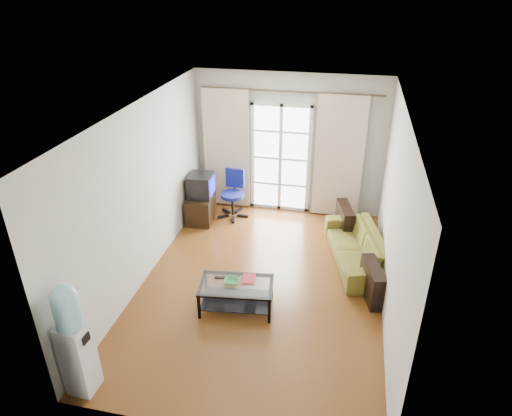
{
  "coord_description": "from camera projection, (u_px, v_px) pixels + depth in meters",
  "views": [
    {
      "loc": [
        1.11,
        -5.57,
        4.3
      ],
      "look_at": [
        -0.16,
        0.35,
        1.13
      ],
      "focal_mm": 32.0,
      "sensor_mm": 36.0,
      "label": 1
    }
  ],
  "objects": [
    {
      "name": "book",
      "position": [
        242.0,
        278.0,
        6.43
      ],
      "size": [
        0.24,
        0.28,
        0.02
      ],
      "primitive_type": "imported",
      "rotation": [
        0.0,
        0.0,
        0.11
      ],
      "color": "maroon",
      "rests_on": "coffee_table"
    },
    {
      "name": "curtain_rod",
      "position": [
        290.0,
        91.0,
        8.08
      ],
      "size": [
        3.3,
        0.04,
        0.04
      ],
      "primitive_type": "cylinder",
      "rotation": [
        0.0,
        1.57,
        0.0
      ],
      "color": "#4C3F2D",
      "rests_on": "wall_back"
    },
    {
      "name": "water_cooler",
      "position": [
        74.0,
        338.0,
        4.93
      ],
      "size": [
        0.33,
        0.31,
        1.46
      ],
      "rotation": [
        0.0,
        0.0,
        -0.05
      ],
      "color": "silver",
      "rests_on": "floor"
    },
    {
      "name": "sofa",
      "position": [
        357.0,
        247.0,
        7.45
      ],
      "size": [
        2.2,
        1.62,
        0.54
      ],
      "primitive_type": "imported",
      "rotation": [
        0.0,
        0.0,
        -1.32
      ],
      "color": "brown",
      "rests_on": "floor"
    },
    {
      "name": "wall_right",
      "position": [
        394.0,
        219.0,
        6.06
      ],
      "size": [
        0.02,
        5.2,
        2.7
      ],
      "primitive_type": "cube",
      "color": "#B8B8AF",
      "rests_on": "floor"
    },
    {
      "name": "floor",
      "position": [
        261.0,
        284.0,
        7.02
      ],
      "size": [
        5.2,
        5.2,
        0.0
      ],
      "primitive_type": "plane",
      "color": "brown",
      "rests_on": "ground"
    },
    {
      "name": "wall_left",
      "position": [
        143.0,
        195.0,
        6.73
      ],
      "size": [
        0.02,
        5.2,
        2.7
      ],
      "primitive_type": "cube",
      "color": "#B8B8AF",
      "rests_on": "floor"
    },
    {
      "name": "coffee_table",
      "position": [
        236.0,
        293.0,
        6.41
      ],
      "size": [
        1.09,
        0.71,
        0.42
      ],
      "rotation": [
        0.0,
        0.0,
        0.12
      ],
      "color": "silver",
      "rests_on": "floor"
    },
    {
      "name": "curtain_left",
      "position": [
        227.0,
        150.0,
        8.83
      ],
      "size": [
        0.9,
        0.07,
        2.35
      ],
      "primitive_type": "cube",
      "color": "beige",
      "rests_on": "curtain_rod"
    },
    {
      "name": "tv_stand",
      "position": [
        201.0,
        208.0,
        8.7
      ],
      "size": [
        0.52,
        0.73,
        0.51
      ],
      "primitive_type": "cube",
      "rotation": [
        0.0,
        0.0,
        0.09
      ],
      "color": "black",
      "rests_on": "floor"
    },
    {
      "name": "radiator",
      "position": [
        327.0,
        199.0,
        8.88
      ],
      "size": [
        0.64,
        0.12,
        0.64
      ],
      "primitive_type": "cube",
      "color": "#9B9C9E",
      "rests_on": "floor"
    },
    {
      "name": "wall_front",
      "position": [
        205.0,
        335.0,
        4.14
      ],
      "size": [
        3.6,
        0.02,
        2.7
      ],
      "primitive_type": "cube",
      "color": "#B8B8AF",
      "rests_on": "floor"
    },
    {
      "name": "french_door",
      "position": [
        280.0,
        159.0,
        8.75
      ],
      "size": [
        1.16,
        0.06,
        2.15
      ],
      "color": "white",
      "rests_on": "wall_back"
    },
    {
      "name": "wall_back",
      "position": [
        289.0,
        145.0,
        8.65
      ],
      "size": [
        3.6,
        0.02,
        2.7
      ],
      "primitive_type": "cube",
      "color": "#B8B8AF",
      "rests_on": "floor"
    },
    {
      "name": "curtain_right",
      "position": [
        339.0,
        158.0,
        8.43
      ],
      "size": [
        0.9,
        0.07,
        2.35
      ],
      "primitive_type": "cube",
      "color": "beige",
      "rests_on": "curtain_rod"
    },
    {
      "name": "bowl",
      "position": [
        232.0,
        281.0,
        6.36
      ],
      "size": [
        0.21,
        0.21,
        0.05
      ],
      "primitive_type": "imported",
      "rotation": [
        0.0,
        0.0,
        -0.02
      ],
      "color": "#31893E",
      "rests_on": "coffee_table"
    },
    {
      "name": "ceiling",
      "position": [
        263.0,
        112.0,
        5.77
      ],
      "size": [
        5.2,
        5.2,
        0.0
      ],
      "primitive_type": "plane",
      "rotation": [
        3.14,
        0.0,
        0.0
      ],
      "color": "white",
      "rests_on": "wall_back"
    },
    {
      "name": "remote",
      "position": [
        220.0,
        278.0,
        6.46
      ],
      "size": [
        0.15,
        0.07,
        0.02
      ],
      "primitive_type": "cube",
      "rotation": [
        0.0,
        0.0,
        0.21
      ],
      "color": "black",
      "rests_on": "coffee_table"
    },
    {
      "name": "crt_tv",
      "position": [
        200.0,
        185.0,
        8.51
      ],
      "size": [
        0.5,
        0.49,
        0.43
      ],
      "rotation": [
        0.0,
        0.0,
        0.05
      ],
      "color": "black",
      "rests_on": "tv_stand"
    },
    {
      "name": "task_chair",
      "position": [
        233.0,
        203.0,
        8.86
      ],
      "size": [
        0.64,
        0.64,
        0.92
      ],
      "rotation": [
        0.0,
        0.0,
        -0.03
      ],
      "color": "black",
      "rests_on": "floor"
    }
  ]
}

